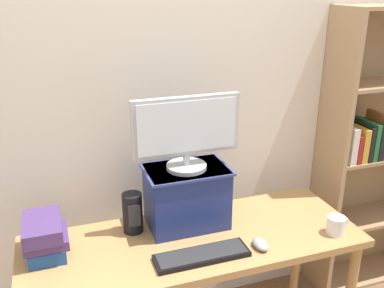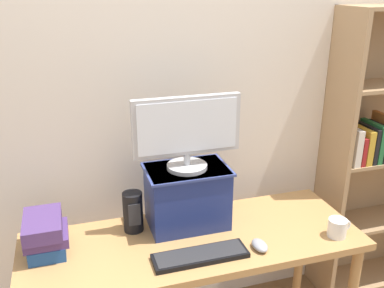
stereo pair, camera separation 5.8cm
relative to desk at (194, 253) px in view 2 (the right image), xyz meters
name	(u,v)px [view 2 (the right image)]	position (x,y,z in m)	size (l,w,h in m)	color
back_wall	(168,94)	(0.00, 0.45, 0.66)	(7.00, 0.08, 2.60)	beige
desk	(194,253)	(0.00, 0.00, 0.00)	(1.59, 0.58, 0.72)	#B7844C
bookshelf_unit	(381,153)	(1.27, 0.30, 0.24)	(0.77, 0.28, 1.73)	tan
riser_box	(187,195)	(0.01, 0.13, 0.24)	(0.40, 0.27, 0.30)	navy
computer_monitor	(187,131)	(0.01, 0.13, 0.57)	(0.51, 0.19, 0.35)	#B7B7BA
keyboard	(200,256)	(-0.02, -0.15, 0.09)	(0.42, 0.13, 0.02)	black
computer_mouse	(260,245)	(0.26, -0.17, 0.10)	(0.06, 0.10, 0.04)	#99999E
book_stack	(45,234)	(-0.65, 0.09, 0.17)	(0.19, 0.25, 0.17)	navy
coffee_mug	(338,228)	(0.65, -0.18, 0.12)	(0.12, 0.09, 0.09)	white
desk_speaker	(133,212)	(-0.26, 0.16, 0.18)	(0.09, 0.10, 0.20)	black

